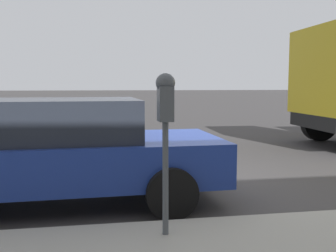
{
  "coord_description": "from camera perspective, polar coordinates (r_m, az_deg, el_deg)",
  "views": [
    {
      "loc": [
        -6.36,
        1.44,
        1.63
      ],
      "look_at": [
        -2.27,
        0.72,
        1.19
      ],
      "focal_mm": 42.0,
      "sensor_mm": 36.0,
      "label": 1
    }
  ],
  "objects": [
    {
      "name": "parking_meter",
      "position": [
        3.82,
        -0.38,
        2.05
      ],
      "size": [
        0.21,
        0.19,
        1.61
      ],
      "color": "#4C5156",
      "rests_on": "sidewalk"
    },
    {
      "name": "ground_plane",
      "position": [
        6.72,
        2.69,
        -8.05
      ],
      "size": [
        220.0,
        220.0,
        0.0
      ],
      "primitive_type": "plane",
      "color": "#3D3A3A"
    },
    {
      "name": "car_blue",
      "position": [
        5.53,
        -15.96,
        -3.26
      ],
      "size": [
        2.11,
        4.43,
        1.44
      ],
      "rotation": [
        0.0,
        0.0,
        3.17
      ],
      "color": "navy",
      "rests_on": "ground_plane"
    }
  ]
}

